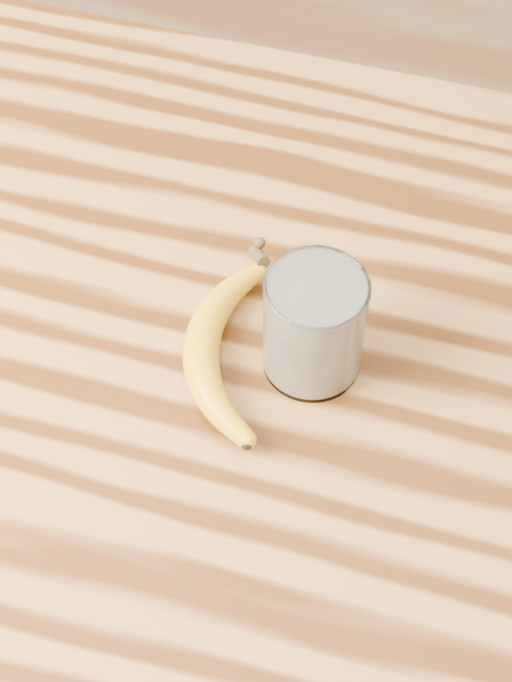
# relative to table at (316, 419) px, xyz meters

# --- Properties ---
(table) EXTENTS (1.20, 0.80, 0.90)m
(table) POSITION_rel_table_xyz_m (0.00, 0.00, 0.00)
(table) COLOR #AA6F36
(table) RESTS_ON ground
(smoothie_glass) EXTENTS (0.09, 0.09, 0.11)m
(smoothie_glass) POSITION_rel_table_xyz_m (-0.01, -0.02, 0.19)
(smoothie_glass) COLOR white
(smoothie_glass) RESTS_ON table
(banana) EXTENTS (0.16, 0.29, 0.03)m
(banana) POSITION_rel_table_xyz_m (-0.10, -0.04, 0.15)
(banana) COLOR gold
(banana) RESTS_ON table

